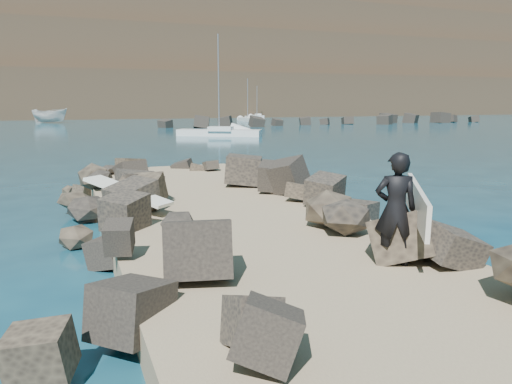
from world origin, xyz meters
TOP-DOWN VIEW (x-y plane):
  - ground at (0.00, 0.00)m, footprint 800.00×800.00m
  - jetty at (0.00, -2.00)m, footprint 6.00×26.00m
  - riprap_left at (-2.90, -1.50)m, footprint 2.60×22.00m
  - riprap_right at (2.90, -1.50)m, footprint 2.60×22.00m
  - breakwater_secondary at (35.00, 55.00)m, footprint 52.00×4.00m
  - headland at (10.00, 160.00)m, footprint 360.00×140.00m
  - surfboard_resting at (-2.34, 2.04)m, footprint 2.11×2.26m
  - boat_imported at (-5.93, 76.65)m, footprint 6.43×5.02m
  - surfer_with_board at (1.55, -3.84)m, footprint 1.53×2.14m
  - sailboat_d at (25.85, 70.96)m, footprint 1.56×6.11m
  - sailboat_f at (33.37, 86.13)m, footprint 1.28×5.43m
  - sailboat_c at (10.62, 37.23)m, footprint 8.13×5.96m
  - headland_buildings at (16.81, 152.19)m, footprint 137.50×30.50m

SIDE VIEW (x-z plane):
  - ground at x=0.00m, z-range 0.00..0.00m
  - jetty at x=0.00m, z-range 0.00..0.60m
  - sailboat_c at x=10.62m, z-range -4.65..5.34m
  - sailboat_d at x=25.85m, z-range -3.36..4.06m
  - sailboat_f at x=33.37m, z-range -3.00..3.70m
  - riprap_left at x=-2.90m, z-range 0.00..1.00m
  - riprap_right at x=2.90m, z-range 0.00..1.00m
  - breakwater_secondary at x=35.00m, z-range 0.00..1.20m
  - surfboard_resting at x=-2.34m, z-range 1.00..1.08m
  - boat_imported at x=-5.93m, z-range 0.00..2.36m
  - surfer_with_board at x=1.55m, z-range 0.61..2.58m
  - headland at x=10.00m, z-range 0.00..32.00m
  - headland_buildings at x=16.81m, z-range 31.47..36.47m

